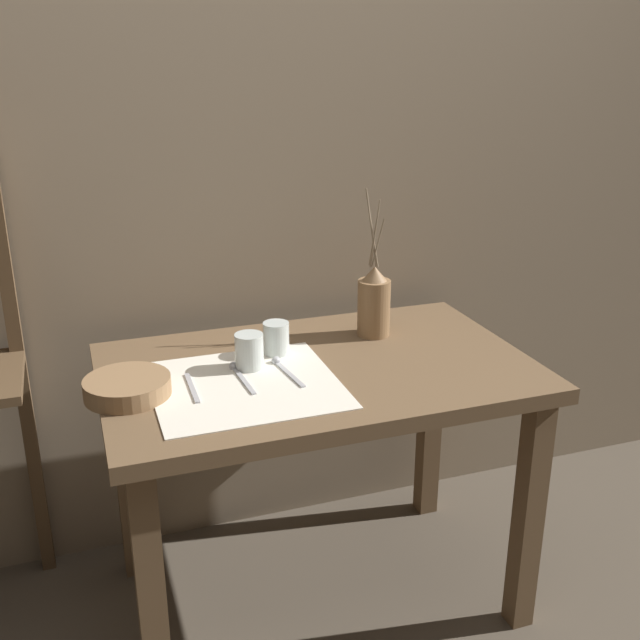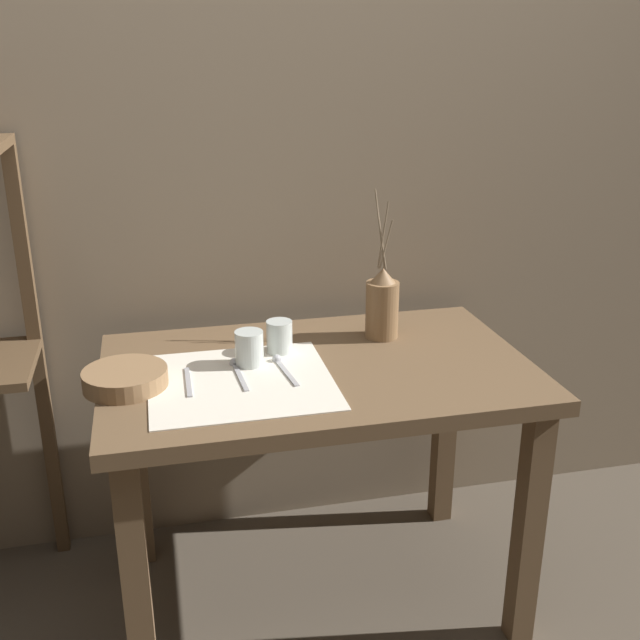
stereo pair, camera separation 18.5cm
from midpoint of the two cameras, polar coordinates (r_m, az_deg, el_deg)
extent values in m
plane|color=brown|center=(2.27, 2.31, -20.15)|extent=(12.00, 12.00, 0.00)
cube|color=gray|center=(2.18, -0.41, 13.10)|extent=(7.00, 0.06, 2.40)
cube|color=brown|center=(1.90, 2.60, -4.04)|extent=(1.08, 0.67, 0.04)
cube|color=brown|center=(1.79, -10.81, -19.47)|extent=(0.06, 0.06, 0.67)
cube|color=brown|center=(2.03, 18.23, -14.93)|extent=(0.06, 0.06, 0.67)
cube|color=brown|center=(2.25, -11.54, -10.55)|extent=(0.06, 0.06, 0.67)
cube|color=brown|center=(2.44, 11.65, -7.94)|extent=(0.06, 0.06, 0.67)
cube|color=brown|center=(2.22, -18.49, -3.10)|extent=(0.04, 0.04, 1.26)
cube|color=silver|center=(1.80, -3.14, -4.75)|extent=(0.44, 0.41, 0.00)
cylinder|color=olive|center=(2.06, 7.32, 0.73)|extent=(0.09, 0.09, 0.16)
cone|color=olive|center=(2.03, 7.44, 3.36)|extent=(0.07, 0.07, 0.04)
cylinder|color=#847056|center=(1.99, 7.32, 6.66)|extent=(0.03, 0.04, 0.20)
cylinder|color=#847056|center=(1.99, 7.52, 6.37)|extent=(0.03, 0.01, 0.18)
cylinder|color=#847056|center=(2.01, 7.35, 5.62)|extent=(0.01, 0.02, 0.12)
cylinder|color=#847056|center=(1.99, 7.73, 5.69)|extent=(0.03, 0.02, 0.13)
cylinder|color=#847056|center=(1.99, 7.26, 6.83)|extent=(0.03, 0.03, 0.21)
cylinder|color=#8E6B47|center=(1.80, -11.80, -4.45)|extent=(0.20, 0.20, 0.04)
cylinder|color=silver|center=(1.87, -2.61, -2.21)|extent=(0.07, 0.07, 0.09)
cylinder|color=silver|center=(1.95, -0.41, -1.31)|extent=(0.07, 0.07, 0.08)
cube|color=#A8A8AD|center=(1.80, -7.12, -4.77)|extent=(0.01, 0.16, 0.00)
cube|color=#A8A8AD|center=(1.81, -3.20, -4.41)|extent=(0.02, 0.16, 0.00)
sphere|color=#A8A8AD|center=(1.88, -3.79, -3.33)|extent=(0.02, 0.02, 0.02)
cube|color=#A8A8AD|center=(1.83, 0.33, -4.09)|extent=(0.03, 0.16, 0.00)
sphere|color=#A8A8AD|center=(1.90, -0.54, -3.06)|extent=(0.02, 0.02, 0.02)
camera|label=1|loc=(0.09, -87.14, 1.05)|focal=42.00mm
camera|label=2|loc=(0.09, 92.86, -1.05)|focal=42.00mm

